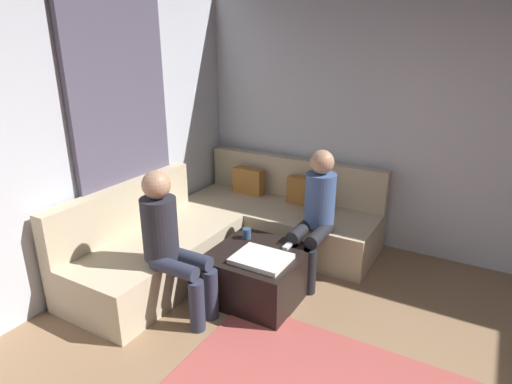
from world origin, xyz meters
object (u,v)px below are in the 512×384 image
sectional_couch (230,230)px  person_on_couch_side (170,240)px  coffee_mug (247,233)px  person_on_couch_back (315,211)px  game_remote (288,245)px  ottoman (258,274)px

sectional_couch → person_on_couch_side: person_on_couch_side is taller
coffee_mug → person_on_couch_side: 0.80m
person_on_couch_back → person_on_couch_side: size_ratio=1.00×
sectional_couch → person_on_couch_side: bearing=-82.1°
coffee_mug → person_on_couch_side: bearing=-109.0°
sectional_couch → person_on_couch_back: bearing=3.5°
coffee_mug → person_on_couch_side: person_on_couch_side is taller
sectional_couch → game_remote: 0.86m
person_on_couch_side → person_on_couch_back: bearing=146.0°
ottoman → game_remote: (0.18, 0.22, 0.22)m
game_remote → person_on_couch_back: size_ratio=0.12×
ottoman → person_on_couch_side: 0.85m
coffee_mug → sectional_couch: bearing=140.6°
coffee_mug → person_on_couch_side: (-0.25, -0.73, 0.19)m
sectional_couch → person_on_couch_side: size_ratio=2.12×
coffee_mug → person_on_couch_back: (0.50, 0.38, 0.19)m
sectional_couch → person_on_couch_back: 0.98m
coffee_mug → person_on_couch_back: bearing=37.4°
sectional_couch → person_on_couch_side: 1.13m
game_remote → sectional_couch: bearing=160.2°
game_remote → person_on_couch_back: (0.10, 0.34, 0.23)m
sectional_couch → person_on_couch_back: size_ratio=2.12×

